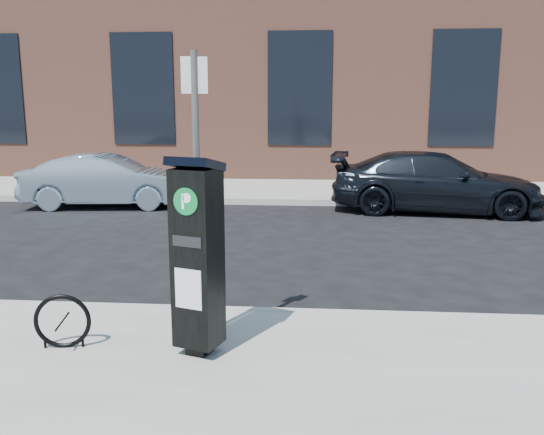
# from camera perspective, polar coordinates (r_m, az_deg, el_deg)

# --- Properties ---
(ground) EXTENTS (120.00, 120.00, 0.00)m
(ground) POSITION_cam_1_polar(r_m,az_deg,el_deg) (6.89, -0.92, -10.19)
(ground) COLOR black
(ground) RESTS_ON ground
(sidewalk_far) EXTENTS (60.00, 12.00, 0.15)m
(sidewalk_far) POSITION_cam_1_polar(r_m,az_deg,el_deg) (20.55, 2.87, 4.28)
(sidewalk_far) COLOR gray
(sidewalk_far) RESTS_ON ground
(curb_near) EXTENTS (60.00, 0.12, 0.16)m
(curb_near) POSITION_cam_1_polar(r_m,az_deg,el_deg) (6.85, -0.94, -9.66)
(curb_near) COLOR #9E9B93
(curb_near) RESTS_ON ground
(curb_far) EXTENTS (60.00, 0.12, 0.16)m
(curb_far) POSITION_cam_1_polar(r_m,az_deg,el_deg) (14.63, 2.12, 1.52)
(curb_far) COLOR #9E9B93
(curb_far) RESTS_ON ground
(building) EXTENTS (28.00, 10.05, 8.25)m
(building) POSITION_cam_1_polar(r_m,az_deg,el_deg) (23.45, 3.22, 15.08)
(building) COLOR brown
(building) RESTS_ON ground
(parking_kiosk) EXTENTS (0.54, 0.51, 1.90)m
(parking_kiosk) POSITION_cam_1_polar(r_m,az_deg,el_deg) (5.42, -7.40, -3.69)
(parking_kiosk) COLOR black
(parking_kiosk) RESTS_ON sidewalk_near
(sign_pole) EXTENTS (0.25, 0.23, 2.86)m
(sign_pole) POSITION_cam_1_polar(r_m,az_deg,el_deg) (5.74, -7.41, 1.65)
(sign_pole) COLOR #4B4742
(sign_pole) RESTS_ON sidewalk_near
(bike_rack) EXTENTS (0.55, 0.14, 0.55)m
(bike_rack) POSITION_cam_1_polar(r_m,az_deg,el_deg) (6.08, -20.05, -9.66)
(bike_rack) COLOR black
(bike_rack) RESTS_ON sidewalk_near
(car_silver) EXTENTS (4.13, 1.82, 1.32)m
(car_silver) POSITION_cam_1_polar(r_m,az_deg,el_deg) (14.87, -16.09, 3.53)
(car_silver) COLOR #8FA7B7
(car_silver) RESTS_ON ground
(car_dark) EXTENTS (5.07, 2.50, 1.42)m
(car_dark) POSITION_cam_1_polar(r_m,az_deg,el_deg) (14.18, 15.88, 3.39)
(car_dark) COLOR black
(car_dark) RESTS_ON ground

